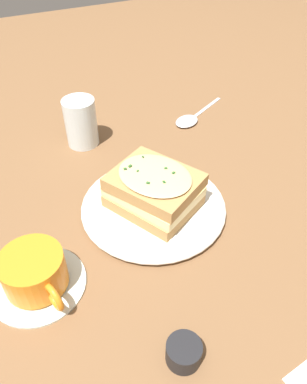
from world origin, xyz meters
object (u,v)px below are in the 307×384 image
(sandwich, at_px, (154,190))
(water_glass, at_px, (81,122))
(spoon, at_px, (189,120))
(dinner_plate, at_px, (154,207))
(condiment_pot, at_px, (184,352))
(teacup_with_saucer, at_px, (35,274))

(sandwich, distance_m, water_glass, 0.25)
(water_glass, height_order, spoon, water_glass)
(dinner_plate, distance_m, condiment_pot, 0.26)
(sandwich, relative_size, teacup_with_saucer, 1.22)
(dinner_plate, distance_m, water_glass, 0.26)
(sandwich, height_order, teacup_with_saucer, sandwich)
(sandwich, xyz_separation_m, condiment_pot, (0.25, -0.08, -0.03))
(dinner_plate, relative_size, condiment_pot, 5.64)
(sandwich, bearing_deg, condiment_pot, -17.50)
(teacup_with_saucer, height_order, water_glass, water_glass)
(water_glass, xyz_separation_m, condiment_pot, (0.50, -0.03, -0.04))
(dinner_plate, bearing_deg, condiment_pot, -17.31)
(sandwich, distance_m, condiment_pot, 0.26)
(sandwich, relative_size, water_glass, 1.74)
(sandwich, xyz_separation_m, teacup_with_saucer, (0.07, -0.22, -0.02))
(sandwich, xyz_separation_m, spoon, (-0.23, 0.20, -0.04))
(sandwich, relative_size, spoon, 1.03)
(sandwich, distance_m, spoon, 0.30)
(sandwich, bearing_deg, water_glass, -168.94)
(teacup_with_saucer, height_order, spoon, teacup_with_saucer)
(teacup_with_saucer, distance_m, spoon, 0.51)
(water_glass, bearing_deg, condiment_pot, -3.43)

